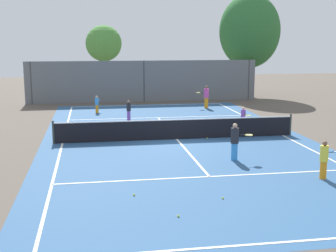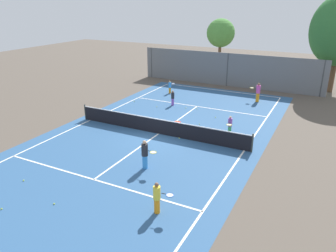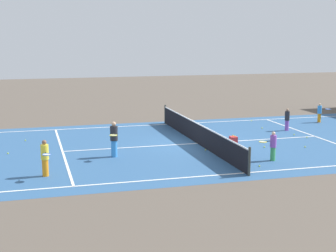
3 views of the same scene
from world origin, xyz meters
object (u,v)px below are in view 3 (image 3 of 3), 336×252
player_3 (114,139)px  tennis_ball_2 (305,147)px  tennis_ball_11 (8,153)px  tennis_ball_8 (259,166)px  tennis_ball_5 (177,125)px  player_4 (45,158)px  tennis_ball_7 (25,140)px  ball_crate (233,140)px  tennis_ball_1 (307,137)px  tennis_ball_0 (262,128)px  tennis_ball_9 (251,121)px  tennis_ball_4 (264,147)px  player_2 (273,146)px  tennis_ball_10 (243,148)px  tennis_ball_12 (294,135)px  player_1 (320,112)px  tennis_ball_3 (206,150)px  player_0 (287,119)px

player_3 → tennis_ball_2: (0.60, 8.86, -0.76)m
tennis_ball_11 → tennis_ball_8: bearing=62.8°
tennis_ball_5 → tennis_ball_11: 10.34m
tennis_ball_11 → player_4: bearing=19.7°
player_4 → tennis_ball_7: 6.85m
ball_crate → tennis_ball_5: (-5.44, -1.18, -0.15)m
player_4 → tennis_ball_1: size_ratio=20.75×
tennis_ball_2 → tennis_ball_0: bearing=177.3°
tennis_ball_0 → tennis_ball_5: 4.81m
tennis_ball_5 → tennis_ball_9: same height
tennis_ball_2 → tennis_ball_4: bearing=-105.4°
player_2 → player_4: bearing=-90.7°
player_3 → tennis_ball_10: player_3 is taller
tennis_ball_0 → tennis_ball_4: size_ratio=1.00×
tennis_ball_11 → tennis_ball_0: bearing=100.9°
tennis_ball_4 → tennis_ball_12: 3.64m
tennis_ball_7 → tennis_ball_10: 10.67m
tennis_ball_5 → tennis_ball_12: bearing=49.8°
tennis_ball_2 → player_1: bearing=142.9°
tennis_ball_3 → tennis_ball_5: same height
tennis_ball_7 → tennis_ball_5: bearing=103.6°
tennis_ball_10 → tennis_ball_11: same height
tennis_ball_2 → tennis_ball_12: 2.96m
player_3 → player_4: (2.33, -2.96, -0.08)m
tennis_ball_8 → tennis_ball_10: 3.32m
tennis_ball_1 → player_4: bearing=-74.3°
player_3 → tennis_ball_10: size_ratio=23.14×
tennis_ball_7 → tennis_ball_11: bearing=-15.4°
tennis_ball_0 → tennis_ball_9: (-2.41, 0.47, 0.00)m
player_4 → ball_crate: size_ratio=3.22×
player_2 → tennis_ball_12: bearing=141.8°
tennis_ball_9 → tennis_ball_11: same height
player_3 → tennis_ball_8: (3.21, 5.27, -0.76)m
player_1 → tennis_ball_3: player_1 is taller
tennis_ball_12 → tennis_ball_5: bearing=-130.2°
player_4 → tennis_ball_0: size_ratio=20.75×
tennis_ball_1 → tennis_ball_11: size_ratio=1.00×
tennis_ball_5 → tennis_ball_0: bearing=63.7°
player_1 → tennis_ball_11: size_ratio=17.41×
player_0 → player_3: (3.47, -10.13, 0.17)m
player_2 → tennis_ball_10: (-2.47, -0.20, -0.61)m
player_0 → tennis_ball_1: (2.12, -0.01, -0.59)m
tennis_ball_3 → tennis_ball_7: bearing=-119.0°
player_0 → tennis_ball_9: player_0 is taller
tennis_ball_11 → tennis_ball_10: bearing=80.5°
player_1 → player_4: (7.65, -16.28, 0.11)m
ball_crate → tennis_ball_11: 10.40m
player_2 → ball_crate: size_ratio=2.89×
player_1 → tennis_ball_11: bearing=-78.7°
tennis_ball_2 → tennis_ball_11: (-2.36, -13.28, 0.00)m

